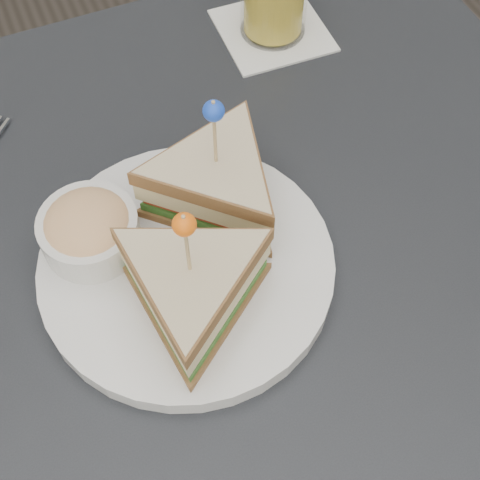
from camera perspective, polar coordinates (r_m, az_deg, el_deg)
name	(u,v)px	position (r m, az deg, el deg)	size (l,w,h in m)	color
ground_plane	(237,480)	(1.30, -0.25, -19.77)	(3.50, 3.50, 0.00)	#3F3833
table	(235,320)	(0.66, -0.46, -6.84)	(0.80, 0.80, 0.75)	black
plate_meal	(190,241)	(0.57, -4.33, -0.05)	(0.30, 0.29, 0.15)	white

